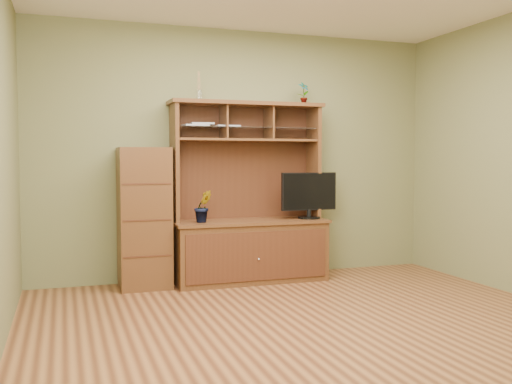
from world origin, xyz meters
name	(u,v)px	position (x,y,z in m)	size (l,w,h in m)	color
room	(316,152)	(0.00, 0.00, 1.35)	(4.54, 4.04, 2.74)	#522B17
media_hutch	(249,232)	(0.02, 1.73, 0.52)	(1.66, 0.61, 1.90)	#482914
monitor	(309,194)	(0.68, 1.65, 0.92)	(0.63, 0.24, 0.50)	black
orchid_plant	(203,206)	(-0.50, 1.65, 0.81)	(0.18, 0.15, 0.33)	#245A1F
top_plant	(304,93)	(0.68, 1.80, 2.02)	(0.13, 0.09, 0.25)	#296523
reed_diffuser	(199,89)	(-0.50, 1.80, 2.02)	(0.06, 0.06, 0.30)	silver
magazines	(208,125)	(-0.40, 1.80, 1.65)	(0.59, 0.21, 0.04)	#B4B4B9
side_cabinet	(144,218)	(-1.08, 1.75, 0.71)	(0.50, 0.46, 1.41)	#482914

